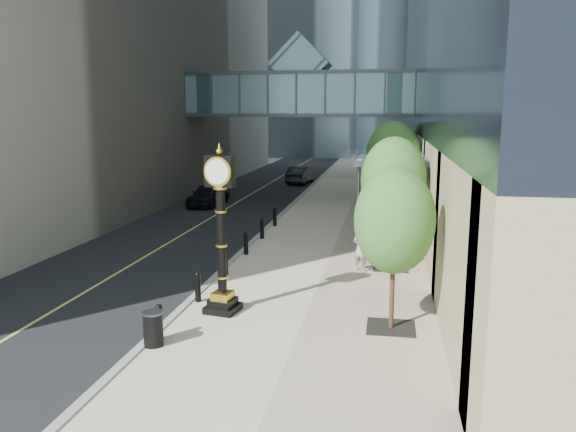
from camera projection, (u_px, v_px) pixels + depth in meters
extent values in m
plane|color=gray|center=(246.00, 365.00, 14.11)|extent=(320.00, 320.00, 0.00)
cube|color=black|center=(279.00, 178.00, 54.04)|extent=(8.00, 180.00, 0.02)
cube|color=beige|center=(362.00, 180.00, 52.65)|extent=(8.00, 180.00, 0.06)
cube|color=gray|center=(320.00, 179.00, 53.34)|extent=(0.25, 180.00, 0.07)
cube|color=slate|center=(301.00, 95.00, 40.37)|extent=(17.00, 4.00, 3.00)
cube|color=#383F44|center=(301.00, 115.00, 40.63)|extent=(17.00, 4.20, 0.25)
cube|color=#383F44|center=(301.00, 74.00, 40.10)|extent=(17.00, 4.20, 0.25)
cube|color=slate|center=(301.00, 65.00, 39.98)|extent=(4.24, 3.00, 4.24)
cube|color=#383F44|center=(391.00, 157.00, 26.29)|extent=(3.00, 8.00, 0.25)
cube|color=slate|center=(391.00, 153.00, 26.26)|extent=(2.80, 7.80, 0.06)
cylinder|color=#383F44|center=(358.00, 214.00, 23.32)|extent=(0.12, 0.12, 4.20)
cylinder|color=#383F44|center=(365.00, 190.00, 30.48)|extent=(0.12, 0.12, 4.20)
cylinder|color=black|center=(159.00, 324.00, 15.45)|extent=(0.20, 0.20, 0.90)
cylinder|color=black|center=(198.00, 288.00, 18.55)|extent=(0.20, 0.20, 0.90)
cylinder|color=black|center=(225.00, 263.00, 21.65)|extent=(0.20, 0.20, 0.90)
cylinder|color=black|center=(246.00, 244.00, 24.75)|extent=(0.20, 0.20, 0.90)
cylinder|color=black|center=(262.00, 230.00, 27.84)|extent=(0.20, 0.20, 0.90)
cylinder|color=black|center=(275.00, 218.00, 30.94)|extent=(0.20, 0.20, 0.90)
cube|color=black|center=(391.00, 327.00, 16.38)|extent=(1.40, 1.40, 0.02)
cylinder|color=#472B1E|center=(392.00, 286.00, 16.15)|extent=(0.14, 0.14, 2.50)
ellipsoid|color=#2F6224|center=(395.00, 221.00, 15.80)|extent=(2.29, 2.29, 3.06)
cube|color=black|center=(391.00, 268.00, 22.67)|extent=(1.40, 1.40, 0.02)
cylinder|color=#472B1E|center=(392.00, 234.00, 22.42)|extent=(0.14, 0.14, 2.80)
ellipsoid|color=#2F6224|center=(394.00, 180.00, 22.02)|extent=(2.56, 2.56, 3.42)
cube|color=black|center=(390.00, 234.00, 28.96)|extent=(1.40, 1.40, 0.02)
cylinder|color=#472B1E|center=(391.00, 205.00, 28.69)|extent=(0.14, 0.14, 3.07)
ellipsoid|color=#2F6224|center=(393.00, 158.00, 28.25)|extent=(2.81, 2.81, 3.75)
cube|color=black|center=(390.00, 212.00, 35.25)|extent=(1.40, 1.40, 0.02)
cylinder|color=#472B1E|center=(391.00, 189.00, 34.99)|extent=(0.14, 0.14, 2.94)
ellipsoid|color=#2F6224|center=(392.00, 153.00, 34.57)|extent=(2.69, 2.69, 3.59)
cube|color=black|center=(390.00, 197.00, 41.55)|extent=(1.40, 1.40, 0.02)
cylinder|color=#472B1E|center=(391.00, 177.00, 41.28)|extent=(0.14, 0.14, 2.95)
ellipsoid|color=#2F6224|center=(392.00, 146.00, 40.86)|extent=(2.71, 2.71, 3.61)
cube|color=black|center=(223.00, 308.00, 17.69)|extent=(1.12, 1.12, 0.21)
cube|color=black|center=(223.00, 302.00, 17.65)|extent=(0.87, 0.87, 0.21)
cube|color=gold|center=(223.00, 295.00, 17.61)|extent=(0.68, 0.68, 0.21)
cylinder|color=black|center=(221.00, 240.00, 17.29)|extent=(0.28, 0.28, 3.32)
cube|color=black|center=(220.00, 171.00, 16.90)|extent=(0.95, 0.48, 0.96)
cylinder|color=white|center=(222.00, 171.00, 17.08)|extent=(0.74, 0.18, 0.75)
cylinder|color=white|center=(218.00, 172.00, 16.72)|extent=(0.74, 0.18, 0.75)
sphere|color=gold|center=(219.00, 152.00, 16.79)|extent=(0.21, 0.21, 0.21)
cylinder|color=black|center=(153.00, 330.00, 15.04)|extent=(0.69, 0.69, 0.90)
imported|color=#A59F97|center=(361.00, 248.00, 22.15)|extent=(0.77, 0.66, 1.79)
imported|color=black|center=(208.00, 195.00, 37.90)|extent=(2.05, 4.52, 1.51)
imported|color=black|center=(301.00, 175.00, 49.94)|extent=(2.12, 4.72, 1.50)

